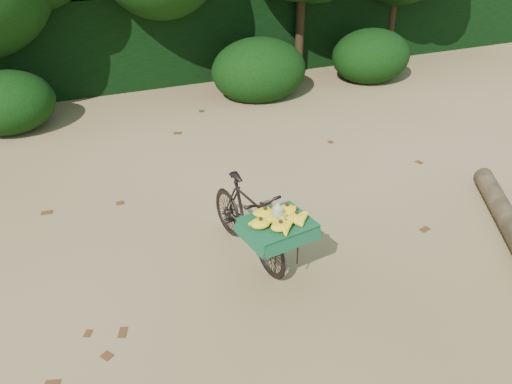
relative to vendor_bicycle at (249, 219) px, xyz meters
name	(u,v)px	position (x,y,z in m)	size (l,w,h in m)	color
ground	(278,226)	(0.54, 0.40, -0.47)	(80.00, 80.00, 0.00)	tan
vendor_bicycle	(249,219)	(0.00, 0.00, 0.00)	(0.81, 1.71, 0.93)	black
hedge_backdrop	(156,32)	(0.54, 6.70, 0.43)	(26.00, 1.80, 1.80)	black
bush_clumps	(209,79)	(1.04, 4.70, -0.02)	(8.80, 1.70, 0.90)	black
leaf_litter	(258,200)	(0.54, 1.05, -0.47)	(7.00, 7.30, 0.01)	#532C16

